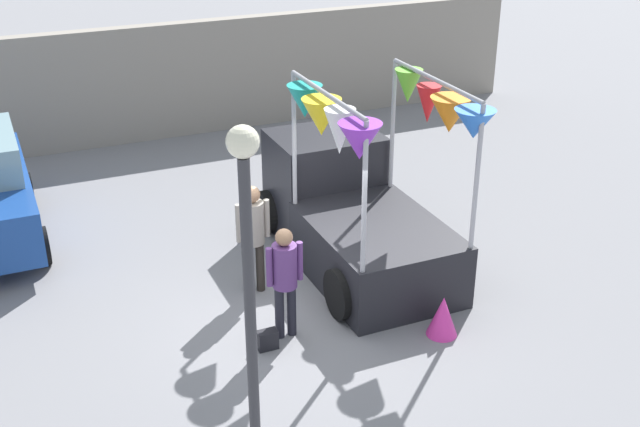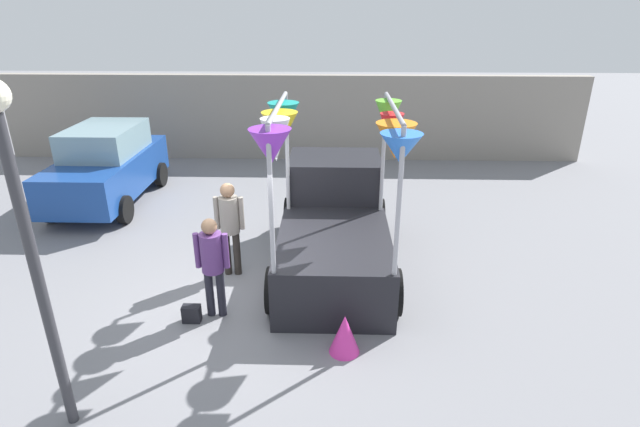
{
  "view_description": "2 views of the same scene",
  "coord_description": "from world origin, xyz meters",
  "px_view_note": "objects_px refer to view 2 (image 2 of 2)",
  "views": [
    {
      "loc": [
        -3.86,
        -9.38,
        6.39
      ],
      "look_at": [
        0.41,
        0.34,
        1.36
      ],
      "focal_mm": 45.0,
      "sensor_mm": 36.0,
      "label": 1
    },
    {
      "loc": [
        1.36,
        -7.19,
        4.6
      ],
      "look_at": [
        1.14,
        0.23,
        1.46
      ],
      "focal_mm": 28.0,
      "sensor_mm": 36.0,
      "label": 2
    }
  ],
  "objects_px": {
    "handbag": "(192,314)",
    "folded_kite_bundle_magenta": "(345,334)",
    "street_lamp": "(24,221)",
    "vendor_truck": "(334,217)",
    "parked_car": "(107,165)",
    "person_vendor": "(230,220)",
    "person_customer": "(212,259)"
  },
  "relations": [
    {
      "from": "vendor_truck",
      "to": "folded_kite_bundle_magenta",
      "type": "height_order",
      "value": "vendor_truck"
    },
    {
      "from": "parked_car",
      "to": "folded_kite_bundle_magenta",
      "type": "bearing_deg",
      "value": -44.81
    },
    {
      "from": "person_customer",
      "to": "handbag",
      "type": "relative_size",
      "value": 5.96
    },
    {
      "from": "parked_car",
      "to": "handbag",
      "type": "xyz_separation_m",
      "value": [
        3.36,
        -5.03,
        -0.8
      ]
    },
    {
      "from": "parked_car",
      "to": "person_customer",
      "type": "height_order",
      "value": "parked_car"
    },
    {
      "from": "vendor_truck",
      "to": "person_customer",
      "type": "xyz_separation_m",
      "value": [
        -1.85,
        -1.8,
        0.06
      ]
    },
    {
      "from": "vendor_truck",
      "to": "street_lamp",
      "type": "xyz_separation_m",
      "value": [
        -3.09,
        -4.04,
        1.65
      ]
    },
    {
      "from": "street_lamp",
      "to": "person_customer",
      "type": "bearing_deg",
      "value": 61.05
    },
    {
      "from": "person_vendor",
      "to": "handbag",
      "type": "height_order",
      "value": "person_vendor"
    },
    {
      "from": "vendor_truck",
      "to": "handbag",
      "type": "xyz_separation_m",
      "value": [
        -2.2,
        -2.0,
        -0.81
      ]
    },
    {
      "from": "handbag",
      "to": "person_vendor",
      "type": "bearing_deg",
      "value": 76.61
    },
    {
      "from": "person_customer",
      "to": "folded_kite_bundle_magenta",
      "type": "height_order",
      "value": "person_customer"
    },
    {
      "from": "vendor_truck",
      "to": "parked_car",
      "type": "height_order",
      "value": "vendor_truck"
    },
    {
      "from": "street_lamp",
      "to": "folded_kite_bundle_magenta",
      "type": "relative_size",
      "value": 6.66
    },
    {
      "from": "vendor_truck",
      "to": "handbag",
      "type": "height_order",
      "value": "vendor_truck"
    },
    {
      "from": "parked_car",
      "to": "person_vendor",
      "type": "xyz_separation_m",
      "value": [
        3.72,
        -3.51,
        0.13
      ]
    },
    {
      "from": "vendor_truck",
      "to": "handbag",
      "type": "distance_m",
      "value": 3.08
    },
    {
      "from": "person_customer",
      "to": "street_lamp",
      "type": "bearing_deg",
      "value": -118.95
    },
    {
      "from": "person_customer",
      "to": "folded_kite_bundle_magenta",
      "type": "bearing_deg",
      "value": -23.12
    },
    {
      "from": "vendor_truck",
      "to": "parked_car",
      "type": "relative_size",
      "value": 1.02
    },
    {
      "from": "handbag",
      "to": "parked_car",
      "type": "bearing_deg",
      "value": 123.74
    },
    {
      "from": "person_customer",
      "to": "folded_kite_bundle_magenta",
      "type": "distance_m",
      "value": 2.31
    },
    {
      "from": "person_vendor",
      "to": "street_lamp",
      "type": "relative_size",
      "value": 0.44
    },
    {
      "from": "handbag",
      "to": "person_customer",
      "type": "bearing_deg",
      "value": 29.74
    },
    {
      "from": "parked_car",
      "to": "person_vendor",
      "type": "distance_m",
      "value": 5.12
    },
    {
      "from": "handbag",
      "to": "folded_kite_bundle_magenta",
      "type": "bearing_deg",
      "value": -15.61
    },
    {
      "from": "parked_car",
      "to": "person_vendor",
      "type": "bearing_deg",
      "value": -43.36
    },
    {
      "from": "person_vendor",
      "to": "folded_kite_bundle_magenta",
      "type": "relative_size",
      "value": 2.93
    },
    {
      "from": "vendor_truck",
      "to": "person_customer",
      "type": "relative_size",
      "value": 2.46
    },
    {
      "from": "handbag",
      "to": "street_lamp",
      "type": "height_order",
      "value": "street_lamp"
    },
    {
      "from": "folded_kite_bundle_magenta",
      "to": "person_vendor",
      "type": "bearing_deg",
      "value": 132.7
    },
    {
      "from": "handbag",
      "to": "street_lamp",
      "type": "xyz_separation_m",
      "value": [
        -0.89,
        -2.04,
        2.46
      ]
    }
  ]
}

